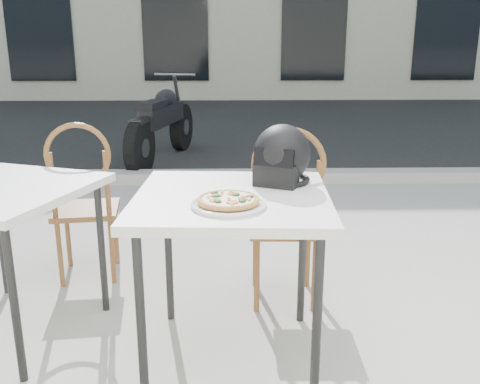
{
  "coord_description": "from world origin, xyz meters",
  "views": [
    {
      "loc": [
        -0.43,
        -2.68,
        1.52
      ],
      "look_at": [
        -0.38,
        -0.48,
        0.89
      ],
      "focal_mm": 40.0,
      "sensor_mm": 36.0,
      "label": 1
    }
  ],
  "objects_px": {
    "cafe_chair_main": "(286,208)",
    "cafe_chair_side": "(83,194)",
    "helmet": "(281,157)",
    "pizza": "(228,200)",
    "motorcycle": "(162,125)",
    "cafe_table_main": "(232,210)",
    "plate": "(228,204)"
  },
  "relations": [
    {
      "from": "cafe_table_main",
      "to": "motorcycle",
      "type": "relative_size",
      "value": 0.44
    },
    {
      "from": "cafe_table_main",
      "to": "pizza",
      "type": "xyz_separation_m",
      "value": [
        -0.02,
        -0.18,
        0.11
      ]
    },
    {
      "from": "pizza",
      "to": "motorcycle",
      "type": "distance_m",
      "value": 4.67
    },
    {
      "from": "plate",
      "to": "cafe_chair_main",
      "type": "height_order",
      "value": "cafe_chair_main"
    },
    {
      "from": "cafe_chair_main",
      "to": "cafe_chair_side",
      "type": "relative_size",
      "value": 1.03
    },
    {
      "from": "plate",
      "to": "helmet",
      "type": "relative_size",
      "value": 1.0
    },
    {
      "from": "pizza",
      "to": "cafe_chair_main",
      "type": "relative_size",
      "value": 0.3
    },
    {
      "from": "cafe_table_main",
      "to": "helmet",
      "type": "xyz_separation_m",
      "value": [
        0.24,
        0.21,
        0.2
      ]
    },
    {
      "from": "helmet",
      "to": "cafe_chair_main",
      "type": "height_order",
      "value": "helmet"
    },
    {
      "from": "cafe_chair_side",
      "to": "pizza",
      "type": "bearing_deg",
      "value": 122.71
    },
    {
      "from": "plate",
      "to": "cafe_chair_main",
      "type": "relative_size",
      "value": 0.35
    },
    {
      "from": "cafe_chair_side",
      "to": "plate",
      "type": "bearing_deg",
      "value": 122.7
    },
    {
      "from": "pizza",
      "to": "helmet",
      "type": "distance_m",
      "value": 0.48
    },
    {
      "from": "cafe_chair_side",
      "to": "motorcycle",
      "type": "bearing_deg",
      "value": -98.64
    },
    {
      "from": "cafe_chair_main",
      "to": "cafe_chair_side",
      "type": "distance_m",
      "value": 1.29
    },
    {
      "from": "cafe_chair_main",
      "to": "pizza",
      "type": "bearing_deg",
      "value": 67.07
    },
    {
      "from": "cafe_table_main",
      "to": "pizza",
      "type": "relative_size",
      "value": 2.83
    },
    {
      "from": "pizza",
      "to": "cafe_chair_side",
      "type": "xyz_separation_m",
      "value": [
        -0.91,
        1.09,
        -0.29
      ]
    },
    {
      "from": "pizza",
      "to": "cafe_chair_side",
      "type": "distance_m",
      "value": 1.45
    },
    {
      "from": "cafe_chair_main",
      "to": "motorcycle",
      "type": "height_order",
      "value": "cafe_chair_main"
    },
    {
      "from": "plate",
      "to": "cafe_chair_side",
      "type": "bearing_deg",
      "value": 129.92
    },
    {
      "from": "motorcycle",
      "to": "pizza",
      "type": "bearing_deg",
      "value": -66.31
    },
    {
      "from": "motorcycle",
      "to": "cafe_chair_side",
      "type": "bearing_deg",
      "value": -77.95
    },
    {
      "from": "cafe_chair_main",
      "to": "cafe_chair_side",
      "type": "xyz_separation_m",
      "value": [
        -1.24,
        0.37,
        -0.02
      ]
    },
    {
      "from": "cafe_chair_side",
      "to": "cafe_chair_main",
      "type": "bearing_deg",
      "value": 155.98
    },
    {
      "from": "helmet",
      "to": "pizza",
      "type": "bearing_deg",
      "value": -99.82
    },
    {
      "from": "plate",
      "to": "helmet",
      "type": "xyz_separation_m",
      "value": [
        0.26,
        0.39,
        0.12
      ]
    },
    {
      "from": "cafe_table_main",
      "to": "cafe_chair_main",
      "type": "height_order",
      "value": "cafe_chair_main"
    },
    {
      "from": "cafe_chair_side",
      "to": "motorcycle",
      "type": "height_order",
      "value": "motorcycle"
    },
    {
      "from": "pizza",
      "to": "helmet",
      "type": "bearing_deg",
      "value": 56.36
    },
    {
      "from": "cafe_table_main",
      "to": "cafe_chair_side",
      "type": "distance_m",
      "value": 1.31
    },
    {
      "from": "helmet",
      "to": "motorcycle",
      "type": "bearing_deg",
      "value": 128.35
    }
  ]
}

